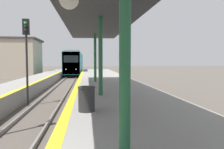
% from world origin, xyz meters
% --- Properties ---
extents(train, '(2.64, 21.06, 4.21)m').
position_xyz_m(train, '(0.00, 40.31, 2.14)').
color(train, black).
rests_on(train, ground).
extents(signal_mid, '(0.36, 0.31, 5.00)m').
position_xyz_m(signal_mid, '(-1.13, 10.43, 3.46)').
color(signal_mid, black).
rests_on(signal_mid, ground).
extents(station_canopy, '(3.83, 20.27, 3.96)m').
position_xyz_m(station_canopy, '(2.96, 7.86, 4.76)').
color(station_canopy, '#1E5133').
rests_on(station_canopy, platform_right).
extents(trash_bin, '(0.57, 0.57, 0.82)m').
position_xyz_m(trash_bin, '(2.29, 4.53, 1.37)').
color(trash_bin, '#262628').
rests_on(trash_bin, platform_right).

